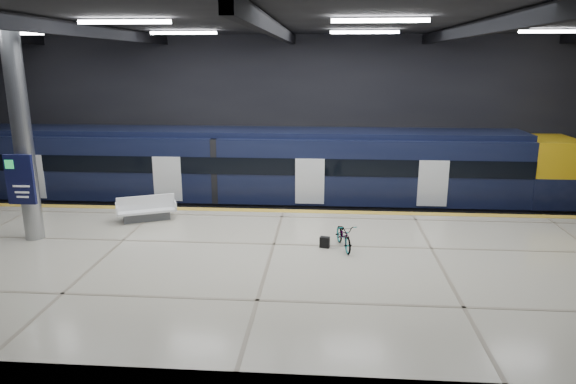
# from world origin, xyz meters

# --- Properties ---
(ground) EXTENTS (30.00, 30.00, 0.00)m
(ground) POSITION_xyz_m (0.00, 0.00, 0.00)
(ground) COLOR black
(ground) RESTS_ON ground
(room_shell) EXTENTS (30.10, 16.10, 8.05)m
(room_shell) POSITION_xyz_m (-0.00, 0.00, 5.72)
(room_shell) COLOR black
(room_shell) RESTS_ON ground
(platform) EXTENTS (30.00, 11.00, 1.10)m
(platform) POSITION_xyz_m (0.00, -2.50, 0.55)
(platform) COLOR beige
(platform) RESTS_ON ground
(safety_strip) EXTENTS (30.00, 0.40, 0.01)m
(safety_strip) POSITION_xyz_m (0.00, 2.75, 1.11)
(safety_strip) COLOR gold
(safety_strip) RESTS_ON platform
(rails) EXTENTS (30.00, 1.52, 0.16)m
(rails) POSITION_xyz_m (0.00, 5.50, 0.08)
(rails) COLOR gray
(rails) RESTS_ON ground
(train) EXTENTS (29.40, 2.84, 3.79)m
(train) POSITION_xyz_m (-0.22, 5.50, 2.06)
(train) COLOR black
(train) RESTS_ON ground
(bench) EXTENTS (2.30, 1.67, 0.94)m
(bench) POSITION_xyz_m (-4.95, 1.19, 1.43)
(bench) COLOR #595B60
(bench) RESTS_ON platform
(bicycle) EXTENTS (0.90, 1.69, 0.84)m
(bicycle) POSITION_xyz_m (2.24, -1.18, 1.52)
(bicycle) COLOR #99999E
(bicycle) RESTS_ON platform
(pannier_bag) EXTENTS (0.33, 0.25, 0.35)m
(pannier_bag) POSITION_xyz_m (1.64, -1.18, 1.28)
(pannier_bag) COLOR black
(pannier_bag) RESTS_ON platform
(info_column) EXTENTS (0.90, 0.78, 6.90)m
(info_column) POSITION_xyz_m (-8.00, -1.03, 4.46)
(info_column) COLOR #9EA0A5
(info_column) RESTS_ON platform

